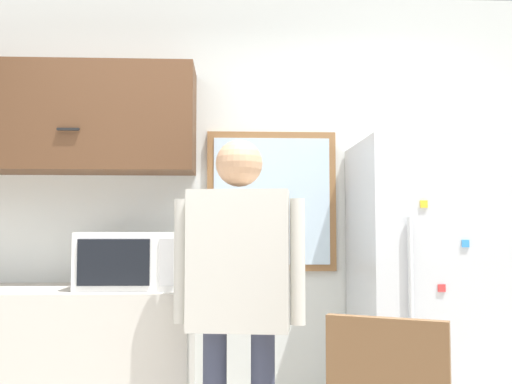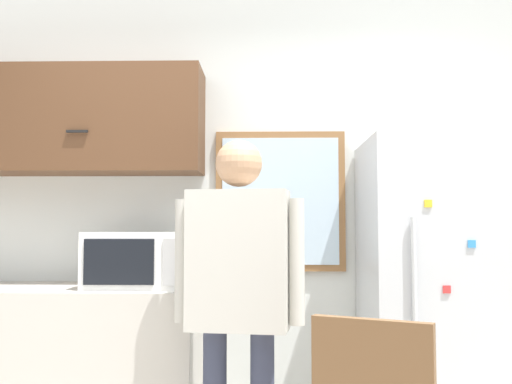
% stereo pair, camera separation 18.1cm
% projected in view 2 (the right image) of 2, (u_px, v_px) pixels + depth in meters
% --- Properties ---
extents(back_wall, '(6.00, 0.06, 2.70)m').
position_uv_depth(back_wall, '(227.00, 212.00, 3.51)').
color(back_wall, silver).
rests_on(back_wall, ground_plane).
extents(counter, '(2.07, 0.64, 0.93)m').
position_uv_depth(counter, '(10.00, 372.00, 3.13)').
color(counter, '#BCB7AD').
rests_on(counter, ground_plane).
extents(upper_cabinets, '(2.07, 0.38, 0.62)m').
position_uv_depth(upper_cabinets, '(27.00, 122.00, 3.36)').
color(upper_cabinets, '#51331E').
extents(microwave, '(0.52, 0.38, 0.30)m').
position_uv_depth(microwave, '(136.00, 260.00, 3.10)').
color(microwave, white).
rests_on(microwave, counter).
extents(person, '(0.61, 0.28, 1.66)m').
position_uv_depth(person, '(239.00, 278.00, 2.64)').
color(person, '#33384C').
rests_on(person, ground_plane).
extents(refrigerator, '(0.72, 0.75, 1.72)m').
position_uv_depth(refrigerator, '(434.00, 301.00, 3.05)').
color(refrigerator, silver).
rests_on(refrigerator, ground_plane).
extents(window, '(0.78, 0.05, 0.85)m').
position_uv_depth(window, '(280.00, 201.00, 3.46)').
color(window, olive).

